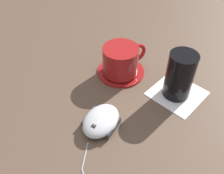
{
  "coord_description": "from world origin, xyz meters",
  "views": [
    {
      "loc": [
        -0.36,
        0.21,
        0.44
      ],
      "look_at": [
        0.01,
        0.03,
        0.03
      ],
      "focal_mm": 40.0,
      "sensor_mm": 36.0,
      "label": 1
    }
  ],
  "objects": [
    {
      "name": "drinking_glass",
      "position": [
        -0.05,
        -0.11,
        0.06
      ],
      "size": [
        0.06,
        0.06,
        0.11
      ],
      "primitive_type": "cylinder",
      "color": "black",
      "rests_on": "napkin_under_glass"
    },
    {
      "name": "saucer",
      "position": [
        0.08,
        -0.03,
        0.0
      ],
      "size": [
        0.12,
        0.12,
        0.01
      ],
      "primitive_type": "cylinder",
      "color": "maroon",
      "rests_on": "ground"
    },
    {
      "name": "coffee_cup",
      "position": [
        0.08,
        -0.03,
        0.05
      ],
      "size": [
        0.09,
        0.12,
        0.07
      ],
      "color": "maroon",
      "rests_on": "saucer"
    },
    {
      "name": "computer_mouse",
      "position": [
        -0.06,
        0.09,
        0.02
      ],
      "size": [
        0.11,
        0.12,
        0.03
      ],
      "color": "silver",
      "rests_on": "ground"
    },
    {
      "name": "napkin_under_glass",
      "position": [
        -0.05,
        -0.12,
        0.0
      ],
      "size": [
        0.15,
        0.15,
        0.0
      ],
      "primitive_type": "cube",
      "rotation": [
        0.0,
        0.0,
        0.36
      ],
      "color": "white",
      "rests_on": "ground"
    },
    {
      "name": "ground_plane",
      "position": [
        0.0,
        0.0,
        0.0
      ],
      "size": [
        3.0,
        3.0,
        0.0
      ],
      "primitive_type": "plane",
      "color": "brown"
    }
  ]
}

